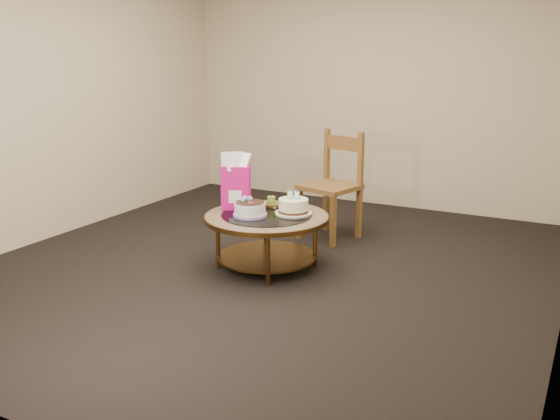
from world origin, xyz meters
The scene contains 8 objects.
ground centered at (0.00, 0.00, 0.00)m, with size 5.00×5.00×0.00m, color black.
room_walls centered at (0.00, 0.00, 1.54)m, with size 4.52×5.02×2.61m.
coffee_table centered at (0.00, 0.00, 0.38)m, with size 1.02×1.02×0.46m.
decorated_cake centered at (-0.10, -0.11, 0.51)m, with size 0.27×0.27×0.16m.
cream_cake centered at (0.18, 0.12, 0.52)m, with size 0.30×0.30×0.19m.
gift_bag centered at (-0.31, 0.04, 0.69)m, with size 0.27×0.23×0.47m.
pillar_candle centered at (-0.08, 0.24, 0.49)m, with size 0.13×0.13×0.10m.
dining_chair centered at (0.14, 1.04, 0.51)m, with size 0.57×0.57×1.01m.
Camera 1 is at (2.36, -4.27, 1.78)m, focal length 40.00 mm.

